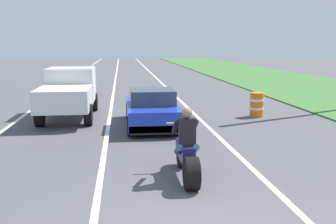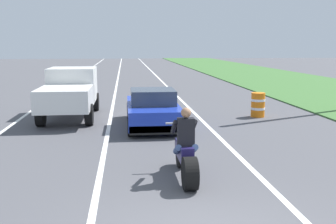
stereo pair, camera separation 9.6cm
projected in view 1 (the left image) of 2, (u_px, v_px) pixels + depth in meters
The scene contains 8 objects.
lane_stripe_left_solid at pixel (55, 92), 24.73m from camera, with size 0.14×120.00×0.01m, color white.
lane_stripe_right_solid at pixel (170, 91), 25.55m from camera, with size 0.14×120.00×0.01m, color white.
lane_stripe_centre_dashed at pixel (114, 92), 25.14m from camera, with size 0.14×120.00×0.01m, color white.
grass_verge_right at pixel (319, 88), 26.71m from camera, with size 10.00×120.00×0.06m, color #3D6B33.
motorcycle_with_rider at pixel (187, 154), 8.65m from camera, with size 0.70×2.21×1.62m.
sports_car_blue at pixel (152, 109), 14.43m from camera, with size 1.84×4.30×1.37m.
pickup_truck_left_lane_white at pixel (69, 91), 15.96m from camera, with size 2.02×4.80×1.98m.
construction_barrel_nearest at pixel (257, 105), 16.35m from camera, with size 0.58×0.58×1.00m.
Camera 1 is at (-1.28, -5.23, 2.95)m, focal length 42.43 mm.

